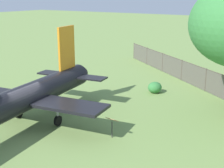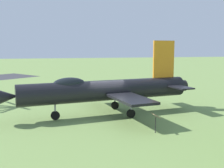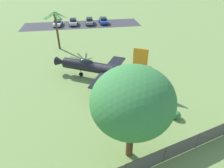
{
  "view_description": "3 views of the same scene",
  "coord_description": "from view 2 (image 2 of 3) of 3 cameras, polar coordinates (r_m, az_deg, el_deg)",
  "views": [
    {
      "loc": [
        -11.24,
        -13.36,
        7.38
      ],
      "look_at": [
        3.17,
        -3.83,
        2.5
      ],
      "focal_mm": 51.49,
      "sensor_mm": 36.0,
      "label": 1
    },
    {
      "loc": [
        -4.03,
        -18.93,
        4.88
      ],
      "look_at": [
        0.17,
        -0.91,
        2.36
      ],
      "focal_mm": 44.05,
      "sensor_mm": 36.0,
      "label": 2
    },
    {
      "loc": [
        11.82,
        -19.83,
        13.99
      ],
      "look_at": [
        3.17,
        -3.83,
        2.5
      ],
      "focal_mm": 31.05,
      "sensor_mm": 36.0,
      "label": 3
    }
  ],
  "objects": [
    {
      "name": "info_plaque",
      "position": [
        15.89,
        9.03,
        -7.03
      ],
      "size": [
        0.42,
        0.62,
        1.14
      ],
      "color": "#333333",
      "rests_on": "ground_plane"
    },
    {
      "name": "display_jet",
      "position": [
        19.47,
        -2.02,
        -1.23
      ],
      "size": [
        14.28,
        9.51,
        5.34
      ],
      "rotation": [
        0.0,
        0.0,
        3.3
      ],
      "color": "black",
      "rests_on": "ground_plane"
    },
    {
      "name": "ground_plane",
      "position": [
        19.96,
        -1.09,
        -6.4
      ],
      "size": [
        200.0,
        200.0,
        0.0
      ],
      "primitive_type": "plane",
      "color": "#75934C"
    }
  ]
}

